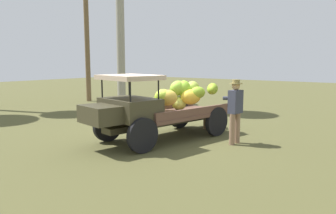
% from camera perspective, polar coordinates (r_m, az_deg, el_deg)
% --- Properties ---
extents(ground_plane, '(60.00, 60.00, 0.00)m').
position_cam_1_polar(ground_plane, '(9.65, -1.65, -5.36)').
color(ground_plane, brown).
extents(truck, '(4.63, 2.43, 1.88)m').
position_cam_1_polar(truck, '(9.23, -2.03, 0.05)').
color(truck, '#3E3926').
rests_on(truck, ground).
extents(farmer, '(0.52, 0.48, 1.75)m').
position_cam_1_polar(farmer, '(8.93, 11.67, -0.09)').
color(farmer, '#906E55').
rests_on(farmer, ground).
extents(wooden_crate, '(0.63, 0.69, 0.41)m').
position_cam_1_polar(wooden_crate, '(11.06, 7.69, -2.63)').
color(wooden_crate, '#8C6646').
rests_on(wooden_crate, ground).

